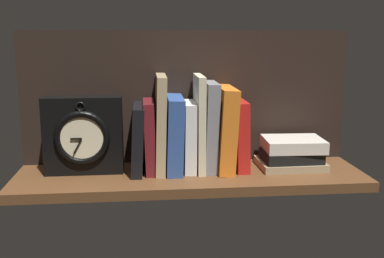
{
  "coord_description": "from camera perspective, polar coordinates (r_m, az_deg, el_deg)",
  "views": [
    {
      "loc": [
        -11.32,
        -116.85,
        36.3
      ],
      "look_at": [
        0.76,
        3.37,
        11.07
      ],
      "focal_mm": 43.58,
      "sensor_mm": 36.0,
      "label": 1
    }
  ],
  "objects": [
    {
      "name": "ground_plane",
      "position": [
        1.23,
        -0.2,
        -5.94
      ],
      "size": [
        91.0,
        25.61,
        2.5
      ],
      "primitive_type": "cube",
      "color": "brown"
    },
    {
      "name": "back_panel",
      "position": [
        1.31,
        -0.72,
        3.91
      ],
      "size": [
        91.0,
        1.2,
        36.72
      ],
      "primitive_type": "cube",
      "color": "black",
      "rests_on": "ground_plane"
    },
    {
      "name": "book_black_skeptic",
      "position": [
        1.23,
        -6.63,
        -1.15
      ],
      "size": [
        3.8,
        16.04,
        17.8
      ],
      "primitive_type": "cube",
      "rotation": [
        0.0,
        0.05,
        0.0
      ],
      "color": "black",
      "rests_on": "ground_plane"
    },
    {
      "name": "book_maroon_dawkins",
      "position": [
        1.23,
        -5.2,
        -0.88
      ],
      "size": [
        3.14,
        13.59,
        18.82
      ],
      "primitive_type": "cube",
      "rotation": [
        0.0,
        -0.02,
        0.0
      ],
      "color": "maroon",
      "rests_on": "ground_plane"
    },
    {
      "name": "book_tan_shortstories",
      "position": [
        1.23,
        -3.88,
        0.66
      ],
      "size": [
        3.2,
        15.27,
        25.45
      ],
      "primitive_type": "cube",
      "rotation": [
        0.0,
        0.03,
        0.0
      ],
      "color": "tan",
      "rests_on": "ground_plane"
    },
    {
      "name": "book_blue_modern",
      "position": [
        1.23,
        -2.19,
        -0.6
      ],
      "size": [
        4.82,
        15.94,
        19.82
      ],
      "primitive_type": "cube",
      "rotation": [
        0.0,
        0.04,
        0.0
      ],
      "color": "#2D4C8E",
      "rests_on": "ground_plane"
    },
    {
      "name": "book_white_catcher",
      "position": [
        1.24,
        -0.39,
        -0.89
      ],
      "size": [
        3.37,
        12.76,
        18.29
      ],
      "primitive_type": "cube",
      "rotation": [
        0.0,
        0.02,
        0.0
      ],
      "color": "silver",
      "rests_on": "ground_plane"
    },
    {
      "name": "book_cream_twain",
      "position": [
        1.23,
        0.9,
        0.73
      ],
      "size": [
        1.93,
        14.29,
        25.29
      ],
      "primitive_type": "cube",
      "rotation": [
        0.0,
        -0.0,
        0.0
      ],
      "color": "beige",
      "rests_on": "ground_plane"
    },
    {
      "name": "book_gray_chess",
      "position": [
        1.24,
        2.21,
        0.33
      ],
      "size": [
        3.79,
        13.09,
        23.49
      ],
      "primitive_type": "cube",
      "rotation": [
        0.0,
        0.03,
        0.0
      ],
      "color": "gray",
      "rests_on": "ground_plane"
    },
    {
      "name": "book_orange_pandolfini",
      "position": [
        1.25,
        4.02,
        0.06
      ],
      "size": [
        5.19,
        16.47,
        22.22
      ],
      "primitive_type": "cube",
      "rotation": [
        0.0,
        0.05,
        0.0
      ],
      "color": "orange",
      "rests_on": "ground_plane"
    },
    {
      "name": "book_red_requiem",
      "position": [
        1.26,
        5.8,
        -0.69
      ],
      "size": [
        3.68,
        13.36,
        18.61
      ],
      "primitive_type": "cube",
      "rotation": [
        0.0,
        -0.03,
        0.0
      ],
      "color": "red",
      "rests_on": "ground_plane"
    },
    {
      "name": "framed_clock",
      "position": [
        1.23,
        -13.17,
        -0.8
      ],
      "size": [
        20.12,
        6.77,
        20.12
      ],
      "color": "black",
      "rests_on": "ground_plane"
    },
    {
      "name": "book_stack_side",
      "position": [
        1.3,
        12.1,
        -2.93
      ],
      "size": [
        17.52,
        13.36,
        8.05
      ],
      "color": "#9E8966",
      "rests_on": "ground_plane"
    }
  ]
}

